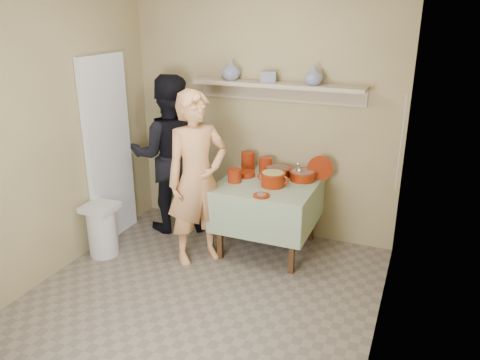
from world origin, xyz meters
The scene contains 22 objects.
ground centered at (0.00, 0.00, 0.00)m, with size 3.50×3.50×0.00m, color #75685C.
tile_panel centered at (-1.46, 0.95, 1.00)m, with size 0.06×0.70×2.00m, color silver.
plate_stack_a centered at (-0.10, 1.58, 0.86)m, with size 0.15×0.15×0.20m, color maroon.
plate_stack_b centered at (0.11, 1.56, 0.85)m, with size 0.14×0.14×0.17m, color maroon.
bowl_stack centered at (-0.08, 1.15, 0.83)m, with size 0.14×0.14×0.14m, color maroon.
empty_bowl centered at (-0.03, 1.36, 0.79)m, with size 0.18×0.18×0.05m, color maroon.
propped_lid centered at (0.71, 1.56, 0.88)m, with size 0.26×0.26×0.02m, color maroon.
vase_right centered at (0.58, 1.62, 1.82)m, with size 0.18×0.18×0.19m, color navy.
vase_left centered at (-0.31, 1.62, 1.82)m, with size 0.20×0.20×0.21m, color navy.
ceramic_box centered at (0.10, 1.63, 1.77)m, with size 0.15×0.11×0.11m, color navy.
person_cook centered at (-0.33, 0.82, 0.87)m, with size 0.63×0.42×1.74m, color tan.
person_helper centered at (-0.96, 1.36, 0.89)m, with size 0.87×0.68×1.78m, color black.
room_shell centered at (0.00, 0.00, 1.61)m, with size 3.04×3.54×2.62m.
serving_table centered at (0.25, 1.28, 0.64)m, with size 0.97×0.97×0.76m.
cazuela_meat_a centered at (0.27, 1.51, 0.82)m, with size 0.30×0.30×0.10m.
cazuela_meat_b centered at (0.55, 1.47, 0.82)m, with size 0.28×0.28×0.10m.
ladle centered at (0.52, 1.45, 0.87)m, with size 0.08×0.26×0.19m.
cazuela_rice centered at (0.32, 1.20, 0.85)m, with size 0.33×0.25×0.14m.
front_plate centered at (0.31, 0.89, 0.77)m, with size 0.16×0.16×0.03m.
wall_shelf centered at (0.20, 1.65, 1.67)m, with size 1.80×0.25×0.21m.
trash_bin centered at (-1.30, 0.51, 0.28)m, with size 0.32×0.32×0.56m.
electrical_cord centered at (1.47, 1.48, 1.25)m, with size 0.01×0.05×0.90m.
Camera 1 is at (1.69, -2.98, 2.42)m, focal length 35.00 mm.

